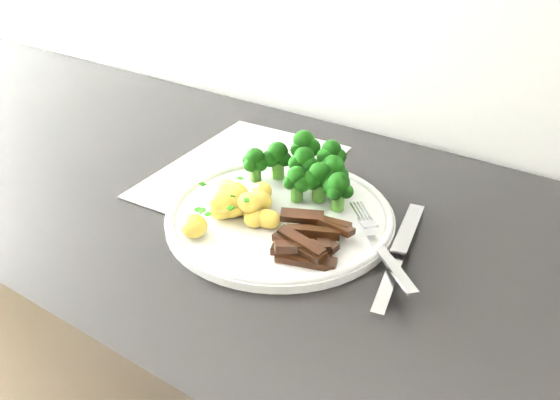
{
  "coord_description": "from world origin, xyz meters",
  "views": [
    {
      "loc": [
        0.34,
        1.16,
        1.27
      ],
      "look_at": [
        0.0,
        1.67,
        0.91
      ],
      "focal_mm": 36.29,
      "sensor_mm": 36.0,
      "label": 1
    }
  ],
  "objects": [
    {
      "name": "potatoes",
      "position": [
        -0.05,
        1.64,
        0.91
      ],
      "size": [
        0.12,
        0.14,
        0.04
      ],
      "color": "#F3D34E",
      "rests_on": "plate"
    },
    {
      "name": "broccoli",
      "position": [
        -0.0,
        1.74,
        0.92
      ],
      "size": [
        0.17,
        0.11,
        0.07
      ],
      "color": "#396F1F",
      "rests_on": "plate"
    },
    {
      "name": "beef_strips",
      "position": [
        0.07,
        1.63,
        0.9
      ],
      "size": [
        0.1,
        0.1,
        0.03
      ],
      "color": "black",
      "rests_on": "plate"
    },
    {
      "name": "knife",
      "position": [
        0.17,
        1.65,
        0.89
      ],
      "size": [
        0.06,
        0.21,
        0.02
      ],
      "color": "#BABABE",
      "rests_on": "plate"
    },
    {
      "name": "fork",
      "position": [
        0.15,
        1.66,
        0.9
      ],
      "size": [
        0.14,
        0.14,
        0.02
      ],
      "color": "#BABABE",
      "rests_on": "plate"
    },
    {
      "name": "plate",
      "position": [
        0.0,
        1.67,
        0.89
      ],
      "size": [
        0.29,
        0.29,
        0.02
      ],
      "color": "white",
      "rests_on": "counter"
    },
    {
      "name": "recipe_paper",
      "position": [
        -0.12,
        1.75,
        0.88
      ],
      "size": [
        0.24,
        0.32,
        0.0
      ],
      "color": "white",
      "rests_on": "counter"
    }
  ]
}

